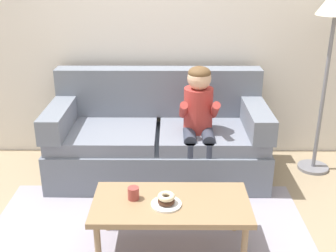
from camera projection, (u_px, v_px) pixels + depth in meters
name	position (u px, v px, depth m)	size (l,w,h in m)	color
ground	(150.00, 222.00, 3.33)	(10.00, 10.00, 0.00)	#9E896B
wall_back	(154.00, 20.00, 4.10)	(8.00, 0.10, 2.80)	silver
area_rug	(148.00, 241.00, 3.09)	(2.45, 1.61, 0.01)	#9993A3
couch	(158.00, 139.00, 3.99)	(2.00, 0.90, 0.97)	slate
coffee_table	(171.00, 207.00, 2.90)	(1.10, 0.54, 0.39)	#937551
person_child	(199.00, 116.00, 3.67)	(0.34, 0.58, 1.10)	#AD3833
plate	(166.00, 204.00, 2.84)	(0.21, 0.21, 0.01)	white
donut	(166.00, 201.00, 2.83)	(0.12, 0.12, 0.04)	#422619
donut_second	(166.00, 196.00, 2.82)	(0.12, 0.12, 0.04)	beige
mug	(133.00, 193.00, 2.90)	(0.08, 0.08, 0.09)	#993D38
floor_lamp	(334.00, 20.00, 3.64)	(0.34, 0.34, 1.76)	slate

